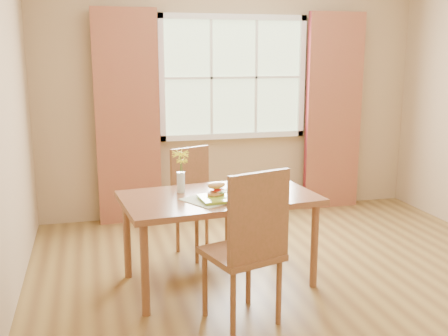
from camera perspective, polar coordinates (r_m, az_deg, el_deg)
name	(u,v)px	position (r m, az deg, el deg)	size (l,w,h in m)	color
room	(301,109)	(3.96, 8.34, 6.40)	(4.24, 3.84, 2.74)	olive
window	(234,78)	(5.72, 1.05, 9.81)	(1.62, 0.06, 1.32)	#A7BF90
curtain_left	(128,119)	(5.47, -10.45, 5.29)	(0.65, 0.08, 2.20)	maroon
curtain_right	(333,113)	(6.08, 11.83, 5.92)	(0.65, 0.08, 2.20)	maroon
dining_table	(219,204)	(3.99, -0.58, -3.97)	(1.52, 0.96, 0.70)	brown
chair_near	(250,242)	(3.37, 2.80, -8.07)	(0.55, 0.55, 1.05)	brown
chair_far	(197,196)	(4.67, -2.99, -3.06)	(0.51, 0.51, 0.94)	brown
placemat	(216,198)	(3.87, -0.88, -3.30)	(0.45, 0.33, 0.01)	beige
plate	(218,199)	(3.81, -0.67, -3.41)	(0.26, 0.26, 0.01)	#94BB2E
croissant_sandwich	(216,189)	(3.85, -0.84, -2.34)	(0.18, 0.15, 0.11)	#CE9046
water_glass	(250,188)	(3.96, 2.84, -2.14)	(0.08, 0.08, 0.12)	silver
flower_vase	(181,168)	(4.02, -4.72, 0.05)	(0.13, 0.13, 0.33)	silver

